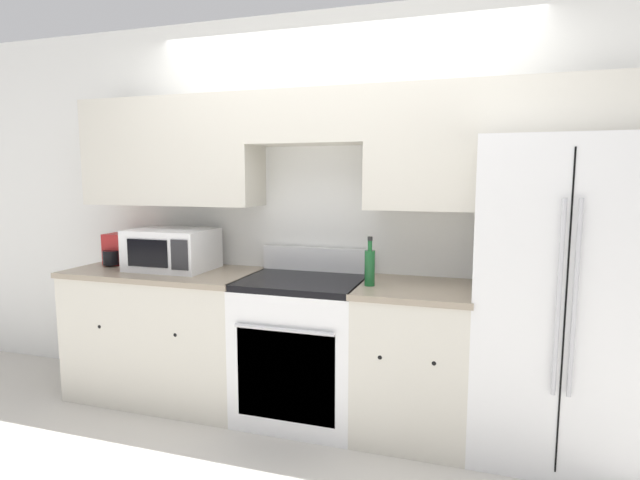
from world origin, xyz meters
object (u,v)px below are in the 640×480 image
object	(u,v)px
oven_range	(303,347)
microwave	(172,249)
refrigerator	(554,298)
bottle	(370,266)

from	to	relation	value
oven_range	microwave	xyz separation A→B (m)	(-0.97, 0.05, 0.58)
microwave	refrigerator	bearing A→B (deg)	0.38
bottle	microwave	bearing A→B (deg)	175.67
refrigerator	microwave	xyz separation A→B (m)	(-2.41, -0.02, 0.17)
refrigerator	bottle	world-z (taller)	refrigerator
oven_range	bottle	distance (m)	0.71
refrigerator	microwave	world-z (taller)	refrigerator
refrigerator	oven_range	bearing A→B (deg)	-177.56
refrigerator	microwave	distance (m)	2.42
refrigerator	bottle	size ratio (longest dim) A/B	6.01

